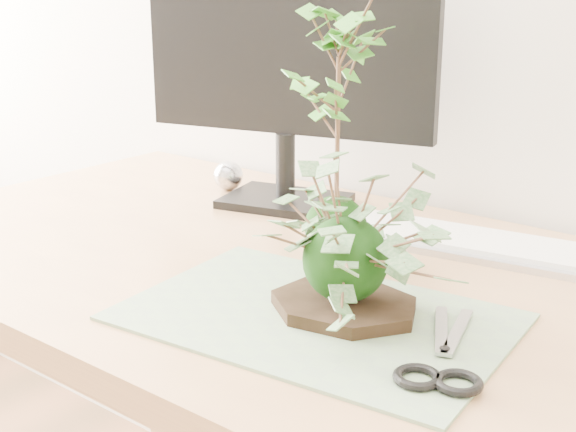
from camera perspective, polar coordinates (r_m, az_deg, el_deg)
The scene contains 9 objects.
desk at distance 1.03m, azimuth 7.15°, elevation -9.82°, with size 1.60×0.70×0.74m.
cutting_mat at distance 0.91m, azimuth 1.99°, elevation -7.18°, with size 0.42×0.28×0.00m, color gray.
stone_dish at distance 0.91m, azimuth 4.03°, elevation -6.37°, with size 0.18×0.18×0.01m, color black.
ivy_kokedama at distance 0.88m, azimuth 4.17°, elevation -0.31°, with size 0.35×0.35×0.19m.
maple_kokedama at distance 1.04m, azimuth 3.62°, elevation 10.10°, with size 0.20×0.20×0.35m.
keyboard at distance 1.16m, azimuth 12.45°, elevation -1.78°, with size 0.44×0.19×0.02m.
monitor at distance 1.29m, azimuth 0.03°, elevation 11.54°, with size 0.48×0.19×0.43m.
foil_ball at distance 1.42m, azimuth -4.27°, elevation 2.90°, with size 0.05×0.05×0.05m, color silver.
scissors at distance 0.80m, azimuth 10.05°, elevation -10.43°, with size 0.10×0.20×0.01m.
Camera 1 is at (0.56, 0.44, 1.12)m, focal length 50.00 mm.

